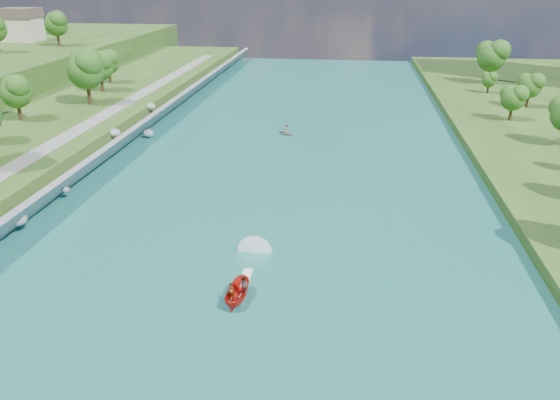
# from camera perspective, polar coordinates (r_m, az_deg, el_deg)

# --- Properties ---
(ground) EXTENTS (260.00, 260.00, 0.00)m
(ground) POSITION_cam_1_polar(r_m,az_deg,el_deg) (47.46, -5.02, -10.94)
(ground) COLOR #2D5119
(ground) RESTS_ON ground
(river_water) EXTENTS (55.00, 240.00, 0.10)m
(river_water) POSITION_cam_1_polar(r_m,az_deg,el_deg) (64.71, -1.33, -1.12)
(river_water) COLOR #1A6665
(river_water) RESTS_ON ground
(riprap_bank) EXTENTS (4.64, 236.00, 4.24)m
(riprap_bank) POSITION_cam_1_polar(r_m,az_deg,el_deg) (71.99, -22.22, 1.17)
(riprap_bank) COLOR slate
(riprap_bank) RESTS_ON ground
(riverside_path) EXTENTS (3.00, 200.00, 0.10)m
(riverside_path) POSITION_cam_1_polar(r_m,az_deg,el_deg) (75.25, -26.67, 2.73)
(riverside_path) COLOR gray
(riverside_path) RESTS_ON berm_west
(trees_ridge) EXTENTS (20.48, 55.80, 9.82)m
(trees_ridge) POSITION_cam_1_polar(r_m,az_deg,el_deg) (150.89, -25.90, 15.81)
(trees_ridge) COLOR #1A5115
(trees_ridge) RESTS_ON ridge_west
(motorboat) EXTENTS (3.60, 19.01, 2.05)m
(motorboat) POSITION_cam_1_polar(r_m,az_deg,el_deg) (48.60, -4.17, -8.87)
(motorboat) COLOR red
(motorboat) RESTS_ON river_water
(raft) EXTENTS (3.74, 3.60, 1.73)m
(raft) POSITION_cam_1_polar(r_m,az_deg,el_deg) (95.18, 0.69, 7.08)
(raft) COLOR gray
(raft) RESTS_ON river_water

